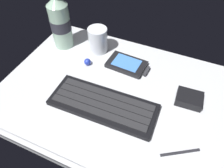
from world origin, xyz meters
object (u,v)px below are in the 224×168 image
object	(u,v)px
keyboard	(103,104)
handheld_device	(128,65)
juice_cup	(98,41)
water_bottle	(60,22)
trackball_mouse	(87,62)
charger_block	(189,99)
stylus_pen	(180,152)

from	to	relation	value
keyboard	handheld_device	size ratio (longest dim) A/B	2.23
juice_cup	water_bottle	world-z (taller)	water_bottle
keyboard	handheld_device	distance (cm)	17.46
juice_cup	trackball_mouse	distance (cm)	8.42
handheld_device	charger_block	distance (cm)	21.22
trackball_mouse	stylus_pen	distance (cm)	38.16
keyboard	water_bottle	distance (cm)	31.81
keyboard	trackball_mouse	xyz separation A→B (cm)	(-11.75, 13.07, 0.29)
keyboard	charger_block	distance (cm)	23.65
water_bottle	trackball_mouse	distance (cm)	15.87
handheld_device	stylus_pen	xyz separation A→B (cm)	(21.30, -22.19, -0.38)
keyboard	charger_block	size ratio (longest dim) A/B	4.18
water_bottle	charger_block	size ratio (longest dim) A/B	2.97
juice_cup	stylus_pen	distance (cm)	42.63
keyboard	water_bottle	xyz separation A→B (cm)	(-24.20, 18.95, 8.20)
keyboard	juice_cup	world-z (taller)	juice_cup
juice_cup	water_bottle	size ratio (longest dim) A/B	0.41
keyboard	water_bottle	world-z (taller)	water_bottle
keyboard	trackball_mouse	world-z (taller)	trackball_mouse
handheld_device	water_bottle	bearing A→B (deg)	176.55
trackball_mouse	water_bottle	bearing A→B (deg)	154.71
juice_cup	water_bottle	xyz separation A→B (cm)	(-12.40, -2.06, 5.10)
trackball_mouse	keyboard	bearing A→B (deg)	-48.03
keyboard	charger_block	bearing A→B (deg)	27.83
keyboard	stylus_pen	size ratio (longest dim) A/B	3.08
keyboard	stylus_pen	distance (cm)	22.50
handheld_device	charger_block	xyz separation A→B (cm)	(20.22, -6.41, 0.47)
water_bottle	stylus_pen	world-z (taller)	water_bottle
handheld_device	juice_cup	xyz separation A→B (cm)	(-12.49, 3.56, 3.18)
charger_block	handheld_device	bearing A→B (deg)	162.40
handheld_device	charger_block	size ratio (longest dim) A/B	1.88
handheld_device	juice_cup	bearing A→B (deg)	164.08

